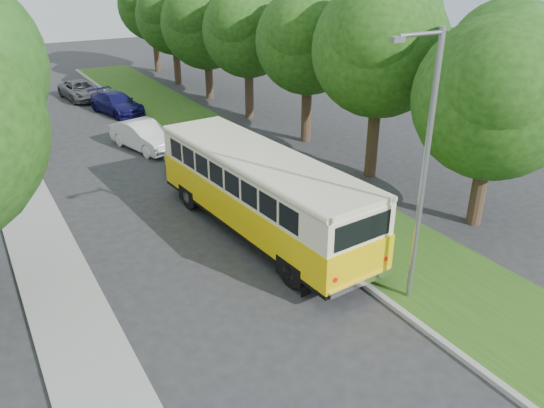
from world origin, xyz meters
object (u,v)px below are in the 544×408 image
vintage_bus (260,194)px  car_blue (117,103)px  car_silver (191,165)px  car_white (144,136)px  lamppost_near (423,166)px  car_grey (81,90)px

vintage_bus → car_blue: (0.16, 19.78, -0.91)m
car_silver → car_white: (-0.50, 5.32, 0.03)m
lamppost_near → car_white: 18.26m
vintage_bus → lamppost_near: bearing=-78.7°
car_grey → lamppost_near: bearing=-91.1°
car_silver → car_blue: size_ratio=0.89×
lamppost_near → car_silver: 13.07m
lamppost_near → car_grey: size_ratio=1.68×
vintage_bus → car_blue: vintage_bus is taller
vintage_bus → car_silver: (-0.13, 6.39, -0.88)m
car_silver → car_white: bearing=100.0°
car_white → car_silver: bearing=-99.5°
car_white → car_grey: size_ratio=0.96×
car_silver → car_blue: bearing=93.4°
car_blue → vintage_bus: bearing=-104.0°
vintage_bus → car_grey: size_ratio=2.27×
car_silver → car_grey: size_ratio=0.90×
car_white → car_grey: car_white is taller
vintage_bus → car_white: bearing=88.8°
car_white → lamppost_near: bearing=-97.4°
lamppost_near → vintage_bus: bearing=105.5°
lamppost_near → vintage_bus: (-1.67, 6.03, -2.76)m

